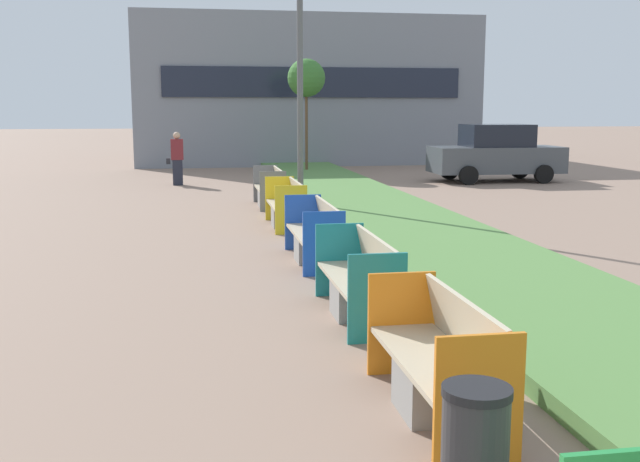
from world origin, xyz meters
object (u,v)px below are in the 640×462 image
object	(u,v)px
bench_orange_frame	(438,370)
parked_car_distant	(496,154)
pedestrian_walking	(177,158)
bench_grey_frame	(271,192)
sapling_tree_far	(306,79)
street_lamp_post	(300,30)
bench_yellow_frame	(287,209)
bench_blue_frame	(315,238)
bench_teal_frame	(359,286)

from	to	relation	value
bench_orange_frame	parked_car_distant	distance (m)	19.47
pedestrian_walking	parked_car_distant	xyz separation A→B (m)	(10.25, -0.55, 0.08)
bench_grey_frame	pedestrian_walking	distance (m)	6.04
bench_orange_frame	bench_grey_frame	world-z (taller)	same
sapling_tree_far	bench_orange_frame	bearing A→B (deg)	-95.88
bench_grey_frame	street_lamp_post	distance (m)	3.93
bench_grey_frame	parked_car_distant	distance (m)	9.38
bench_yellow_frame	street_lamp_post	bearing A→B (deg)	75.09
bench_yellow_frame	street_lamp_post	world-z (taller)	street_lamp_post
bench_yellow_frame	bench_blue_frame	bearing A→B (deg)	-89.96
sapling_tree_far	pedestrian_walking	distance (m)	6.05
street_lamp_post	bench_yellow_frame	bearing A→B (deg)	-104.91
bench_teal_frame	bench_blue_frame	distance (m)	3.19
bench_orange_frame	pedestrian_walking	distance (m)	18.48
bench_blue_frame	bench_grey_frame	bearing A→B (deg)	90.03
pedestrian_walking	bench_yellow_frame	bearing A→B (deg)	-75.03
pedestrian_walking	parked_car_distant	world-z (taller)	parked_car_distant
bench_blue_frame	pedestrian_walking	distance (m)	12.53
pedestrian_walking	bench_teal_frame	bearing A→B (deg)	-81.40
street_lamp_post	sapling_tree_far	bearing A→B (deg)	80.52
bench_grey_frame	parked_car_distant	bearing A→B (deg)	32.28
bench_blue_frame	parked_car_distant	size ratio (longest dim) A/B	0.50
bench_orange_frame	bench_grey_frame	bearing A→B (deg)	90.00
street_lamp_post	sapling_tree_far	xyz separation A→B (m)	(1.59, 9.51, -0.72)
bench_orange_frame	parked_car_distant	xyz separation A→B (m)	(7.91, 17.78, 0.55)
bench_orange_frame	bench_yellow_frame	size ratio (longest dim) A/B	0.99
street_lamp_post	parked_car_distant	world-z (taller)	street_lamp_post
bench_yellow_frame	bench_grey_frame	distance (m)	3.21
sapling_tree_far	bench_yellow_frame	bearing A→B (deg)	-100.56
bench_teal_frame	bench_blue_frame	bearing A→B (deg)	89.98
bench_blue_frame	parked_car_distant	world-z (taller)	parked_car_distant
sapling_tree_far	pedestrian_walking	size ratio (longest dim) A/B	2.49
bench_orange_frame	bench_yellow_frame	bearing A→B (deg)	90.00
bench_grey_frame	parked_car_distant	size ratio (longest dim) A/B	0.45
bench_blue_frame	parked_car_distant	xyz separation A→B (m)	(7.91, 11.75, 0.54)
bench_grey_frame	pedestrian_walking	world-z (taller)	pedestrian_walking
parked_car_distant	bench_grey_frame	bearing A→B (deg)	-146.92
bench_orange_frame	pedestrian_walking	bearing A→B (deg)	97.28
bench_yellow_frame	pedestrian_walking	distance (m)	9.07
bench_yellow_frame	sapling_tree_far	size ratio (longest dim) A/B	0.47
bench_teal_frame	parked_car_distant	bearing A→B (deg)	62.10
bench_blue_frame	bench_yellow_frame	distance (m)	3.54
bench_yellow_frame	parked_car_distant	bearing A→B (deg)	46.05
bench_teal_frame	bench_yellow_frame	size ratio (longest dim) A/B	1.05
parked_car_distant	pedestrian_walking	bearing A→B (deg)	177.75
bench_grey_frame	street_lamp_post	world-z (taller)	street_lamp_post
bench_blue_frame	bench_teal_frame	bearing A→B (deg)	-90.02
street_lamp_post	sapling_tree_far	size ratio (longest dim) A/B	1.82
bench_blue_frame	street_lamp_post	size ratio (longest dim) A/B	0.28
bench_blue_frame	sapling_tree_far	xyz separation A→B (m)	(2.20, 15.36, 3.04)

